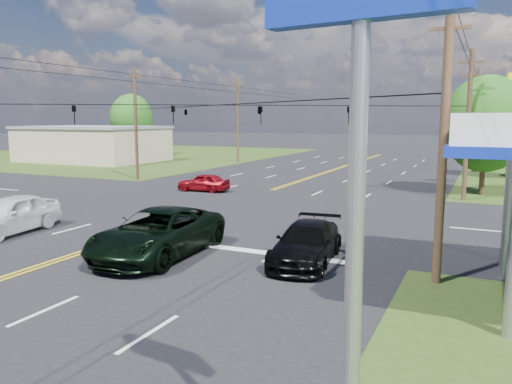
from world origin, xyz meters
The scene contains 18 objects.
ground centered at (0.00, 12.00, 0.00)m, with size 280.00×280.00×0.00m, color black.
grass_nw centered at (-35.00, 44.00, 0.00)m, with size 46.00×48.00×0.03m, color #264115.
stop_bar centered at (5.00, 4.00, 0.00)m, with size 10.00×0.50×0.02m, color silver.
retail_nw centered at (-30.00, 34.00, 2.00)m, with size 16.00×11.00×4.00m, color tan.
pole_se centered at (13.00, 3.00, 4.92)m, with size 1.60×0.28×9.50m.
pole_nw centered at (-13.00, 21.00, 4.92)m, with size 1.60×0.28×9.50m.
pole_ne centered at (13.00, 21.00, 4.92)m, with size 1.60×0.28×9.50m.
pole_left_far centered at (-13.00, 40.00, 5.17)m, with size 1.60×0.28×10.00m.
pole_right_far centered at (13.00, 40.00, 5.17)m, with size 1.60×0.28×10.00m.
span_wire_signals centered at (0.00, 12.00, 6.00)m, with size 26.00×18.00×1.13m.
power_lines centered at (0.00, 10.00, 8.60)m, with size 26.04×100.00×0.64m.
tree_right_a centered at (14.00, 24.00, 4.87)m, with size 5.70×5.70×8.18m.
tree_far_l centered at (-32.00, 44.00, 5.19)m, with size 6.08×6.08×8.72m.
pickup_dkgreen centered at (3.00, 1.92, 0.90)m, with size 2.99×6.47×1.80m, color black.
suv_black centered at (8.44, 3.50, 0.72)m, with size 2.02×4.96×1.44m, color black.
pickup_white centered at (-5.46, 2.18, 0.88)m, with size 2.08×5.17×1.76m, color white.
sedan_red centered at (-4.32, 17.50, 0.65)m, with size 1.53×3.81×1.30m, color maroon.
polesign_se centered at (13.00, -8.10, 5.73)m, with size 2.18×0.49×7.37m.
Camera 1 is at (14.26, -13.38, 5.24)m, focal length 35.00 mm.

